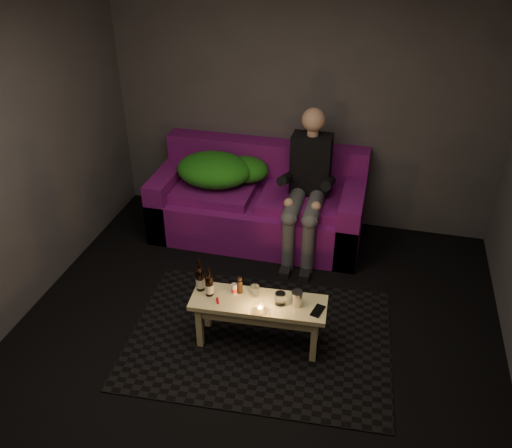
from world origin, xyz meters
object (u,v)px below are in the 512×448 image
(sofa, at_px, (259,204))
(beer_bottle_a, at_px, (200,279))
(steel_cup, at_px, (297,298))
(beer_bottle_b, at_px, (209,285))
(person, at_px, (307,183))
(coffee_table, at_px, (258,309))

(sofa, xyz_separation_m, beer_bottle_a, (-0.09, -1.61, 0.20))
(sofa, distance_m, steel_cup, 1.76)
(beer_bottle_b, bearing_deg, beer_bottle_a, 152.41)
(sofa, bearing_deg, steel_cup, -66.83)
(person, xyz_separation_m, beer_bottle_a, (-0.61, -1.44, -0.20))
(coffee_table, bearing_deg, steel_cup, 6.04)
(sofa, bearing_deg, beer_bottle_a, -93.10)
(sofa, relative_size, coffee_table, 1.99)
(beer_bottle_b, distance_m, steel_cup, 0.69)
(person, height_order, beer_bottle_a, person)
(coffee_table, bearing_deg, sofa, 103.52)
(coffee_table, xyz_separation_m, beer_bottle_a, (-0.48, 0.03, 0.18))
(person, height_order, beer_bottle_b, person)
(person, xyz_separation_m, coffee_table, (-0.12, -1.47, -0.38))
(coffee_table, xyz_separation_m, steel_cup, (0.30, 0.03, 0.14))
(sofa, relative_size, steel_cup, 17.68)
(sofa, bearing_deg, person, -18.57)
(beer_bottle_a, relative_size, steel_cup, 2.32)
(person, distance_m, beer_bottle_b, 1.59)
(coffee_table, distance_m, beer_bottle_a, 0.52)
(person, bearing_deg, coffee_table, -94.81)
(beer_bottle_a, bearing_deg, beer_bottle_b, -27.59)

